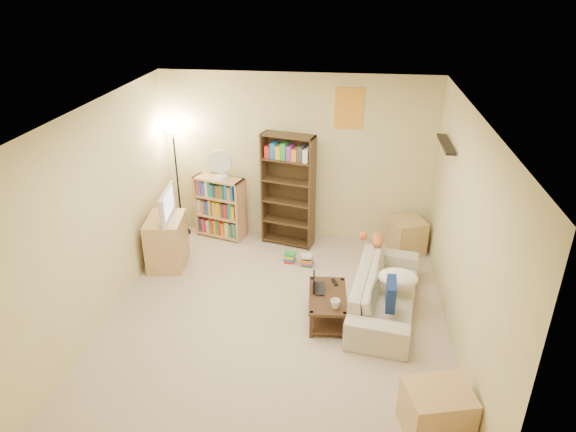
% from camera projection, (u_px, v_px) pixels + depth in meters
% --- Properties ---
extents(room, '(4.50, 4.54, 2.52)m').
position_uv_depth(room, '(275.00, 195.00, 5.40)').
color(room, '#CBB198').
rests_on(room, ground).
extents(sofa, '(2.01, 1.24, 0.53)m').
position_uv_depth(sofa, '(385.00, 292.00, 6.18)').
color(sofa, '#BFBA9E').
rests_on(sofa, ground).
extents(navy_pillow, '(0.12, 0.35, 0.31)m').
position_uv_depth(navy_pillow, '(391.00, 294.00, 5.71)').
color(navy_pillow, navy).
rests_on(navy_pillow, sofa).
extents(cream_blanket, '(0.49, 0.35, 0.21)m').
position_uv_depth(cream_blanket, '(398.00, 278.00, 6.10)').
color(cream_blanket, white).
rests_on(cream_blanket, sofa).
extents(tabby_cat, '(0.42, 0.20, 0.14)m').
position_uv_depth(tabby_cat, '(375.00, 239.00, 6.69)').
color(tabby_cat, '#D5632D').
rests_on(tabby_cat, sofa).
extents(coffee_table, '(0.49, 0.81, 0.35)m').
position_uv_depth(coffee_table, '(327.00, 304.00, 6.03)').
color(coffee_table, '#402818').
rests_on(coffee_table, ground).
extents(laptop, '(0.32, 0.24, 0.02)m').
position_uv_depth(laptop, '(323.00, 289.00, 6.07)').
color(laptop, black).
rests_on(laptop, coffee_table).
extents(laptop_screen, '(0.03, 0.26, 0.17)m').
position_uv_depth(laptop_screen, '(314.00, 282.00, 6.03)').
color(laptop_screen, white).
rests_on(laptop_screen, laptop).
extents(mug, '(0.15, 0.15, 0.10)m').
position_uv_depth(mug, '(335.00, 304.00, 5.72)').
color(mug, silver).
rests_on(mug, coffee_table).
extents(tv_remote, '(0.09, 0.14, 0.02)m').
position_uv_depth(tv_remote, '(335.00, 282.00, 6.20)').
color(tv_remote, black).
rests_on(tv_remote, coffee_table).
extents(tv_stand, '(0.55, 0.72, 0.71)m').
position_uv_depth(tv_stand, '(167.00, 241.00, 7.13)').
color(tv_stand, tan).
rests_on(tv_stand, ground).
extents(television, '(0.74, 0.27, 0.41)m').
position_uv_depth(television, '(162.00, 205.00, 6.88)').
color(television, black).
rests_on(television, tv_stand).
extents(tall_bookshelf, '(0.81, 0.44, 1.70)m').
position_uv_depth(tall_bookshelf, '(288.00, 188.00, 7.45)').
color(tall_bookshelf, '#3B2816').
rests_on(tall_bookshelf, ground).
extents(short_bookshelf, '(0.81, 0.50, 0.97)m').
position_uv_depth(short_bookshelf, '(220.00, 207.00, 7.85)').
color(short_bookshelf, tan).
rests_on(short_bookshelf, ground).
extents(desk_fan, '(0.34, 0.19, 0.45)m').
position_uv_depth(desk_fan, '(220.00, 164.00, 7.49)').
color(desk_fan, white).
rests_on(desk_fan, short_bookshelf).
extents(floor_lamp, '(0.28, 0.28, 1.68)m').
position_uv_depth(floor_lamp, '(175.00, 152.00, 7.55)').
color(floor_lamp, black).
rests_on(floor_lamp, ground).
extents(side_table, '(0.59, 0.59, 0.52)m').
position_uv_depth(side_table, '(406.00, 236.00, 7.49)').
color(side_table, tan).
rests_on(side_table, ground).
extents(end_cabinet, '(0.66, 0.60, 0.47)m').
position_uv_depth(end_cabinet, '(437.00, 411.00, 4.55)').
color(end_cabinet, tan).
rests_on(end_cabinet, ground).
extents(book_stacks, '(0.42, 0.20, 0.18)m').
position_uv_depth(book_stacks, '(299.00, 259.00, 7.23)').
color(book_stacks, red).
rests_on(book_stacks, ground).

